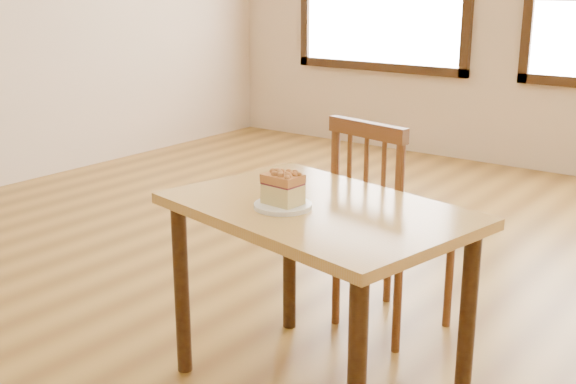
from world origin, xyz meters
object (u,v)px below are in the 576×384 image
(cafe_table_main, at_px, (318,235))
(cafe_chair_main, at_px, (388,224))
(plate, at_px, (283,206))
(cake_slice, at_px, (283,188))

(cafe_table_main, bearing_deg, cafe_chair_main, 105.52)
(cafe_table_main, xyz_separation_m, plate, (-0.08, -0.10, 0.12))
(cafe_table_main, distance_m, cafe_chair_main, 0.64)
(cake_slice, bearing_deg, cafe_chair_main, 91.60)
(cafe_chair_main, xyz_separation_m, plate, (-0.03, -0.73, 0.26))
(plate, height_order, cake_slice, cake_slice)
(cafe_chair_main, bearing_deg, cake_slice, 98.98)
(cafe_chair_main, height_order, cake_slice, cafe_chair_main)
(cafe_chair_main, bearing_deg, cafe_table_main, 106.04)
(cafe_table_main, xyz_separation_m, cake_slice, (-0.08, -0.10, 0.19))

